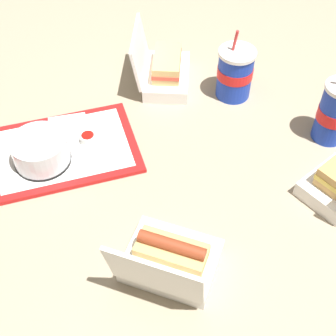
% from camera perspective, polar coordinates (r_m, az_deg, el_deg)
% --- Properties ---
extents(ground_plane, '(3.20, 3.20, 0.00)m').
position_cam_1_polar(ground_plane, '(1.16, -1.11, -0.19)').
color(ground_plane, gray).
extents(food_tray, '(0.40, 0.30, 0.01)m').
position_cam_1_polar(food_tray, '(1.23, -12.60, 2.14)').
color(food_tray, red).
rests_on(food_tray, ground_plane).
extents(cake_container, '(0.14, 0.14, 0.07)m').
position_cam_1_polar(cake_container, '(1.18, -15.25, 1.97)').
color(cake_container, black).
rests_on(cake_container, food_tray).
extents(ketchup_cup, '(0.04, 0.04, 0.02)m').
position_cam_1_polar(ketchup_cup, '(1.22, -9.72, 3.61)').
color(ketchup_cup, white).
rests_on(ketchup_cup, food_tray).
extents(napkin_stack, '(0.12, 0.12, 0.00)m').
position_cam_1_polar(napkin_stack, '(1.27, -12.08, 4.81)').
color(napkin_stack, white).
rests_on(napkin_stack, food_tray).
extents(plastic_fork, '(0.10, 0.06, 0.00)m').
position_cam_1_polar(plastic_fork, '(1.19, -11.50, 0.97)').
color(plastic_fork, white).
rests_on(plastic_fork, food_tray).
extents(clamshell_sandwich_back, '(0.23, 0.25, 0.16)m').
position_cam_1_polar(clamshell_sandwich_back, '(1.39, -0.50, 11.89)').
color(clamshell_sandwich_back, white).
rests_on(clamshell_sandwich_back, ground_plane).
extents(clamshell_hotdog_front, '(0.26, 0.26, 0.18)m').
position_cam_1_polar(clamshell_hotdog_front, '(0.96, 0.20, -11.13)').
color(clamshell_hotdog_front, white).
rests_on(clamshell_hotdog_front, ground_plane).
extents(soda_cup_back, '(0.09, 0.09, 0.23)m').
position_cam_1_polar(soda_cup_back, '(1.26, 19.67, 6.41)').
color(soda_cup_back, '#1938B7').
rests_on(soda_cup_back, ground_plane).
extents(soda_cup_left, '(0.10, 0.10, 0.21)m').
position_cam_1_polar(soda_cup_left, '(1.34, 8.16, 11.40)').
color(soda_cup_left, '#1938B7').
rests_on(soda_cup_left, ground_plane).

